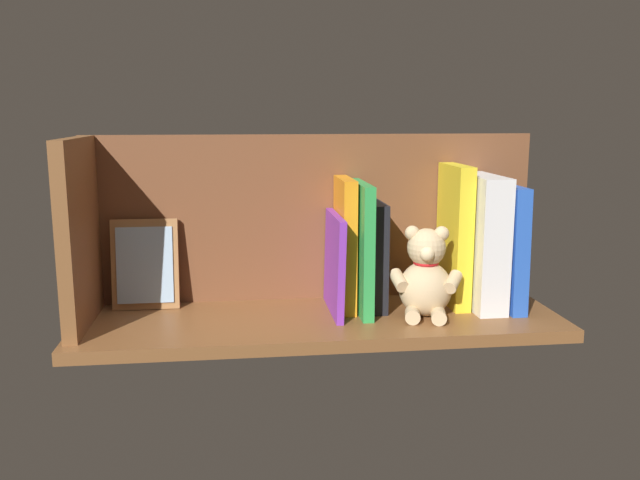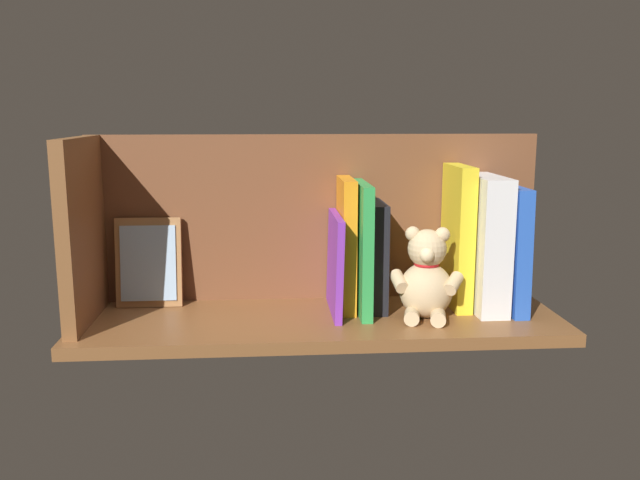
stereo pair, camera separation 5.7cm
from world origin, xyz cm
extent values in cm
cube|color=brown|center=(0.00, 0.00, -1.10)|extent=(86.49, 28.70, 2.20)
cube|color=brown|center=(0.00, -12.10, 16.07)|extent=(86.49, 1.50, 32.13)
cube|color=brown|center=(41.25, 0.00, 16.07)|extent=(2.40, 22.70, 32.13)
cube|color=blue|center=(-35.30, -2.37, 11.55)|extent=(3.16, 17.16, 23.14)
cube|color=white|center=(-30.78, -2.50, 12.44)|extent=(5.37, 16.71, 24.87)
cube|color=yellow|center=(-26.19, -4.30, 13.34)|extent=(2.99, 13.30, 26.68)
ellipsoid|color=#D1B284|center=(-18.80, 2.56, 5.00)|extent=(11.25, 10.52, 10.00)
sphere|color=#D1B284|center=(-18.80, 2.56, 12.58)|extent=(6.88, 6.88, 6.88)
sphere|color=#D1B284|center=(-21.31, 3.17, 15.16)|extent=(2.66, 2.66, 2.66)
sphere|color=#D1B284|center=(-16.30, 1.95, 15.16)|extent=(2.66, 2.66, 2.66)
sphere|color=beige|center=(-18.11, 5.40, 12.07)|extent=(2.66, 2.66, 2.66)
cylinder|color=#D1B284|center=(-23.12, 4.91, 6.75)|extent=(4.68, 5.39, 3.70)
cylinder|color=#D1B284|center=(-13.89, 2.65, 6.75)|extent=(2.87, 5.14, 3.70)
cylinder|color=#D1B284|center=(-19.98, 7.23, 1.33)|extent=(3.47, 4.28, 2.66)
cylinder|color=#D1B284|center=(-15.61, 6.16, 1.33)|extent=(3.47, 4.28, 2.66)
torus|color=red|center=(-18.80, 2.56, 9.85)|extent=(5.52, 5.52, 0.78)
cube|color=black|center=(-10.74, -4.43, 10.00)|extent=(2.95, 13.04, 19.99)
cube|color=green|center=(-7.86, -2.52, 11.90)|extent=(1.99, 16.87, 23.81)
cube|color=orange|center=(-5.22, -4.39, 12.22)|extent=(2.44, 13.11, 24.45)
cube|color=purple|center=(-2.94, -2.20, 9.04)|extent=(1.74, 17.51, 18.10)
cube|color=#9E6B3D|center=(31.79, -8.92, 8.36)|extent=(12.26, 3.64, 16.89)
cube|color=#99B7D1|center=(31.79, -8.20, 8.36)|extent=(10.30, 2.42, 14.09)
camera|label=1|loc=(14.53, 115.71, 36.36)|focal=37.50mm
camera|label=2|loc=(8.90, 116.28, 36.36)|focal=37.50mm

